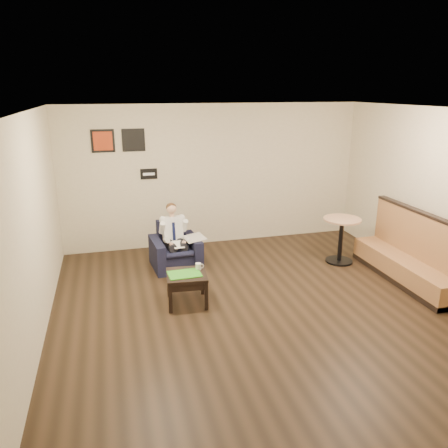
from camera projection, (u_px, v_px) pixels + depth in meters
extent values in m
plane|color=black|center=(264.00, 308.00, 6.38)|extent=(6.00, 6.00, 0.00)
cube|color=beige|center=(214.00, 176.00, 8.72)|extent=(6.00, 0.02, 2.80)
cube|color=beige|center=(409.00, 328.00, 3.19)|extent=(6.00, 0.02, 2.80)
cube|color=beige|center=(31.00, 234.00, 5.22)|extent=(0.02, 6.00, 2.80)
cube|color=white|center=(270.00, 111.00, 5.54)|extent=(6.00, 6.00, 0.02)
cube|color=black|center=(149.00, 174.00, 8.36)|extent=(0.32, 0.02, 0.20)
cube|color=#AD3615|center=(103.00, 141.00, 7.97)|extent=(0.42, 0.03, 0.42)
cube|color=black|center=(133.00, 140.00, 8.10)|extent=(0.42, 0.03, 0.42)
cube|color=black|center=(175.00, 246.00, 7.75)|extent=(0.88, 0.88, 0.79)
cube|color=white|center=(178.00, 245.00, 7.55)|extent=(0.22, 0.28, 0.01)
cube|color=silver|center=(194.00, 238.00, 7.73)|extent=(0.40, 0.47, 0.01)
cube|color=black|center=(187.00, 288.00, 6.47)|extent=(0.63, 0.63, 0.47)
cube|color=green|center=(184.00, 274.00, 6.37)|extent=(0.49, 0.35, 0.01)
cylinder|color=white|center=(198.00, 266.00, 6.53)|extent=(0.09, 0.09, 0.10)
cube|color=black|center=(189.00, 269.00, 6.56)|extent=(0.16, 0.11, 0.01)
cube|color=#956439|center=(407.00, 248.00, 7.15)|extent=(0.54, 2.26, 1.15)
cylinder|color=tan|center=(341.00, 240.00, 7.96)|extent=(0.84, 0.84, 0.84)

